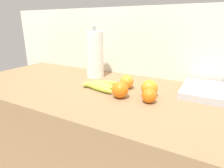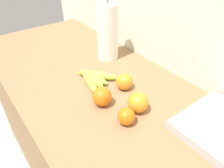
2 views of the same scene
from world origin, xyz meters
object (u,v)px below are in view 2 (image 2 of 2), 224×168
at_px(paper_towel_roll, 108,32).
at_px(orange_right, 124,82).
at_px(orange_back_left, 102,97).
at_px(orange_far_right, 126,116).
at_px(orange_back_right, 138,102).
at_px(banana_bunch, 93,78).

bearing_deg(paper_towel_roll, orange_right, -22.50).
xyz_separation_m(orange_back_left, orange_far_right, (0.14, 0.01, -0.01)).
height_order(orange_far_right, paper_towel_roll, paper_towel_roll).
distance_m(orange_back_left, orange_back_right, 0.14).
bearing_deg(orange_back_left, orange_back_right, 37.85).
relative_size(orange_far_right, paper_towel_roll, 0.20).
distance_m(orange_right, paper_towel_roll, 0.32).
bearing_deg(orange_right, banana_bunch, -149.28).
bearing_deg(orange_back_right, orange_right, 160.53).
bearing_deg(banana_bunch, paper_towel_roll, 127.32).
relative_size(orange_back_left, orange_back_right, 0.96).
relative_size(banana_bunch, paper_towel_roll, 0.69).
xyz_separation_m(orange_right, orange_far_right, (0.17, -0.13, -0.00)).
distance_m(orange_right, orange_back_right, 0.15).
height_order(banana_bunch, orange_back_left, orange_back_left).
relative_size(orange_back_left, orange_right, 1.07).
bearing_deg(orange_far_right, paper_towel_roll, 151.29).
relative_size(banana_bunch, orange_back_left, 2.81).
bearing_deg(orange_back_right, paper_towel_roll, 158.52).
distance_m(orange_back_left, orange_right, 0.14).
height_order(orange_back_right, orange_far_right, orange_back_right).
distance_m(banana_bunch, orange_far_right, 0.31).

